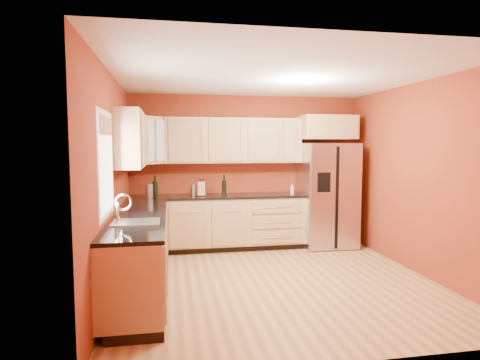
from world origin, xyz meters
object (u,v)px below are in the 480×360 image
object	(u,v)px
knife_block	(201,189)
soap_dispenser	(292,189)
refrigerator	(327,195)
canister_left	(194,190)
wine_bottle_a	(155,186)

from	to	relation	value
knife_block	soap_dispenser	size ratio (longest dim) A/B	1.33
refrigerator	canister_left	world-z (taller)	refrigerator
wine_bottle_a	soap_dispenser	distance (m)	2.29
soap_dispenser	canister_left	bearing A→B (deg)	177.28
refrigerator	knife_block	size ratio (longest dim) A/B	7.90
refrigerator	soap_dispenser	distance (m)	0.63
refrigerator	knife_block	world-z (taller)	refrigerator
refrigerator	wine_bottle_a	xyz separation A→B (m)	(-2.91, -0.00, 0.20)
wine_bottle_a	knife_block	size ratio (longest dim) A/B	1.53
knife_block	soap_dispenser	bearing A→B (deg)	-0.30
refrigerator	canister_left	xyz separation A→B (m)	(-2.29, 0.10, 0.12)
refrigerator	soap_dispenser	bearing A→B (deg)	178.44
knife_block	wine_bottle_a	bearing A→B (deg)	-177.81
refrigerator	canister_left	bearing A→B (deg)	177.60
refrigerator	knife_block	xyz separation A→B (m)	(-2.17, 0.03, 0.14)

